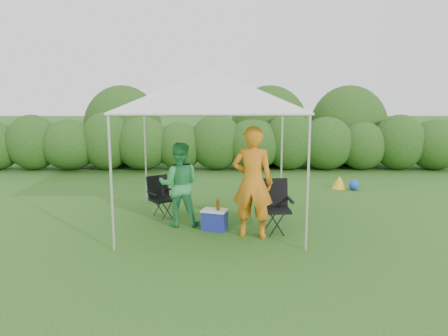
{
  "coord_description": "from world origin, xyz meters",
  "views": [
    {
      "loc": [
        0.2,
        -7.5,
        2.46
      ],
      "look_at": [
        0.22,
        0.4,
        1.05
      ],
      "focal_mm": 35.0,
      "sensor_mm": 36.0,
      "label": 1
    }
  ],
  "objects_px": {
    "chair_left": "(161,194)",
    "woman": "(179,184)",
    "chair_right": "(274,202)",
    "cooler": "(215,220)",
    "canopy": "(212,90)",
    "man": "(253,182)"
  },
  "relations": [
    {
      "from": "chair_right",
      "to": "woman",
      "type": "relative_size",
      "value": 0.6
    },
    {
      "from": "chair_right",
      "to": "woman",
      "type": "xyz_separation_m",
      "value": [
        -1.7,
        0.33,
        0.25
      ]
    },
    {
      "from": "canopy",
      "to": "woman",
      "type": "xyz_separation_m",
      "value": [
        -0.59,
        -0.23,
        -1.69
      ]
    },
    {
      "from": "canopy",
      "to": "woman",
      "type": "distance_m",
      "value": 1.81
    },
    {
      "from": "cooler",
      "to": "man",
      "type": "bearing_deg",
      "value": -13.89
    },
    {
      "from": "chair_left",
      "to": "man",
      "type": "height_order",
      "value": "man"
    },
    {
      "from": "chair_left",
      "to": "woman",
      "type": "relative_size",
      "value": 0.52
    },
    {
      "from": "chair_left",
      "to": "chair_right",
      "type": "bearing_deg",
      "value": -57.94
    },
    {
      "from": "chair_right",
      "to": "cooler",
      "type": "relative_size",
      "value": 1.8
    },
    {
      "from": "chair_left",
      "to": "cooler",
      "type": "height_order",
      "value": "chair_left"
    },
    {
      "from": "chair_right",
      "to": "chair_left",
      "type": "bearing_deg",
      "value": 153.54
    },
    {
      "from": "man",
      "to": "cooler",
      "type": "distance_m",
      "value": 1.07
    },
    {
      "from": "chair_right",
      "to": "cooler",
      "type": "height_order",
      "value": "chair_right"
    },
    {
      "from": "chair_right",
      "to": "chair_left",
      "type": "xyz_separation_m",
      "value": [
        -2.13,
        0.91,
        -0.06
      ]
    },
    {
      "from": "canopy",
      "to": "chair_right",
      "type": "relative_size",
      "value": 3.37
    },
    {
      "from": "woman",
      "to": "chair_right",
      "type": "bearing_deg",
      "value": 166.74
    },
    {
      "from": "canopy",
      "to": "cooler",
      "type": "bearing_deg",
      "value": -83.81
    },
    {
      "from": "canopy",
      "to": "cooler",
      "type": "height_order",
      "value": "canopy"
    },
    {
      "from": "chair_right",
      "to": "cooler",
      "type": "bearing_deg",
      "value": 173.22
    },
    {
      "from": "chair_right",
      "to": "woman",
      "type": "height_order",
      "value": "woman"
    },
    {
      "from": "chair_right",
      "to": "cooler",
      "type": "distance_m",
      "value": 1.11
    },
    {
      "from": "man",
      "to": "cooler",
      "type": "height_order",
      "value": "man"
    }
  ]
}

